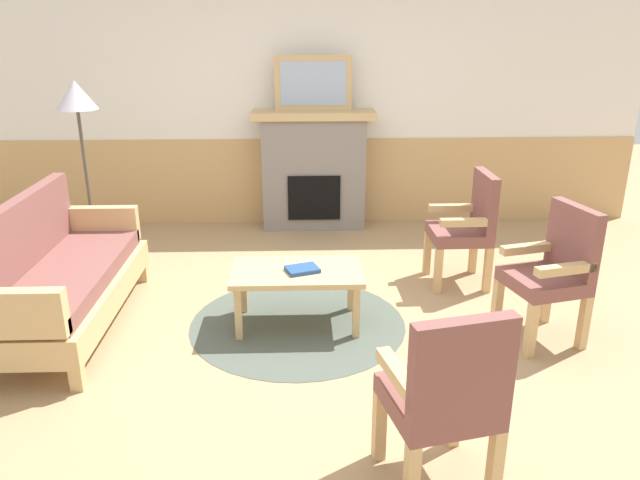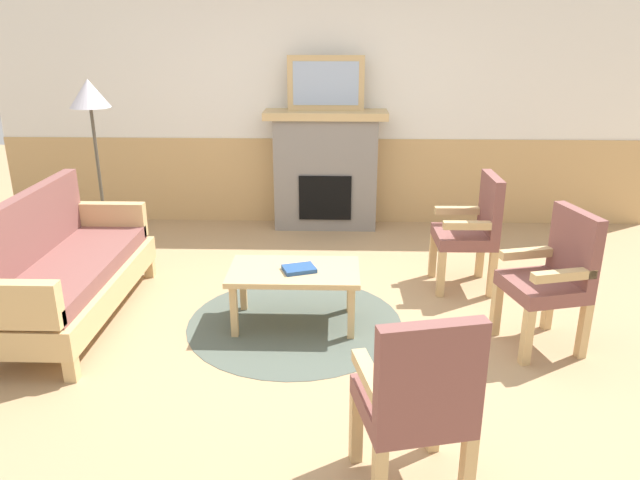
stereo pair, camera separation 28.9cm
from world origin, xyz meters
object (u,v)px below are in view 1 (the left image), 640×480
at_px(fireplace, 314,169).
at_px(couch, 62,277).
at_px(armchair_near_fireplace, 468,224).
at_px(armchair_front_left, 446,393).
at_px(coffee_table, 297,277).
at_px(floor_lamp_by_couch, 77,107).
at_px(book_on_table, 302,269).
at_px(framed_picture, 313,83).
at_px(armchair_by_window_left, 554,268).

bearing_deg(fireplace, couch, -129.28).
relative_size(armchair_near_fireplace, armchair_front_left, 1.00).
xyz_separation_m(fireplace, coffee_table, (-0.18, -2.33, -0.27)).
distance_m(fireplace, floor_lamp_by_couch, 2.45).
distance_m(book_on_table, armchair_front_left, 1.84).
distance_m(coffee_table, book_on_table, 0.08).
distance_m(fireplace, armchair_front_left, 4.11).
height_order(framed_picture, armchair_front_left, framed_picture).
xyz_separation_m(fireplace, book_on_table, (-0.14, -2.36, -0.20)).
height_order(armchair_near_fireplace, armchair_front_left, same).
xyz_separation_m(book_on_table, armchair_near_fireplace, (1.41, 0.76, 0.08)).
relative_size(fireplace, armchair_front_left, 1.33).
relative_size(book_on_table, armchair_near_fireplace, 0.23).
height_order(fireplace, floor_lamp_by_couch, floor_lamp_by_couch).
xyz_separation_m(book_on_table, floor_lamp_by_couch, (-1.96, 1.39, 1.00)).
relative_size(couch, armchair_near_fireplace, 1.84).
bearing_deg(couch, coffee_table, -0.56).
bearing_deg(armchair_near_fireplace, armchair_front_left, -107.18).
distance_m(couch, floor_lamp_by_couch, 1.72).
distance_m(couch, armchair_front_left, 2.98).
bearing_deg(framed_picture, fireplace, -90.00).
bearing_deg(armchair_front_left, armchair_near_fireplace, 72.82).
bearing_deg(armchair_near_fireplace, armchair_by_window_left, -71.23).
bearing_deg(floor_lamp_by_couch, armchair_front_left, -49.99).
distance_m(framed_picture, couch, 3.21).
bearing_deg(framed_picture, couch, -129.27).
xyz_separation_m(framed_picture, armchair_by_window_left, (1.61, -2.60, -1.02)).
xyz_separation_m(armchair_near_fireplace, armchair_by_window_left, (0.34, -1.00, 0.00)).
relative_size(coffee_table, book_on_table, 4.22).
bearing_deg(armchair_front_left, coffee_table, 111.51).
height_order(book_on_table, armchair_by_window_left, armchair_by_window_left).
xyz_separation_m(armchair_by_window_left, floor_lamp_by_couch, (-3.71, 1.63, 0.91)).
bearing_deg(couch, framed_picture, 50.73).
distance_m(coffee_table, armchair_by_window_left, 1.82).
relative_size(framed_picture, book_on_table, 3.52).
xyz_separation_m(armchair_near_fireplace, armchair_front_left, (-0.76, -2.47, 0.00)).
xyz_separation_m(framed_picture, floor_lamp_by_couch, (-2.10, -0.97, -0.11)).
bearing_deg(book_on_table, framed_picture, 86.57).
distance_m(fireplace, framed_picture, 0.91).
xyz_separation_m(fireplace, floor_lamp_by_couch, (-2.10, -0.97, 0.80)).
relative_size(framed_picture, armchair_front_left, 0.82).
bearing_deg(floor_lamp_by_couch, armchair_near_fireplace, -10.65).
xyz_separation_m(fireplace, couch, (-1.89, -2.32, -0.26)).
distance_m(framed_picture, armchair_near_fireplace, 2.29).
distance_m(fireplace, book_on_table, 2.37).
distance_m(armchair_by_window_left, floor_lamp_by_couch, 4.16).
bearing_deg(coffee_table, framed_picture, 85.57).
bearing_deg(floor_lamp_by_couch, book_on_table, -35.38).
bearing_deg(fireplace, armchair_front_left, -82.91).
bearing_deg(coffee_table, couch, 179.44).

